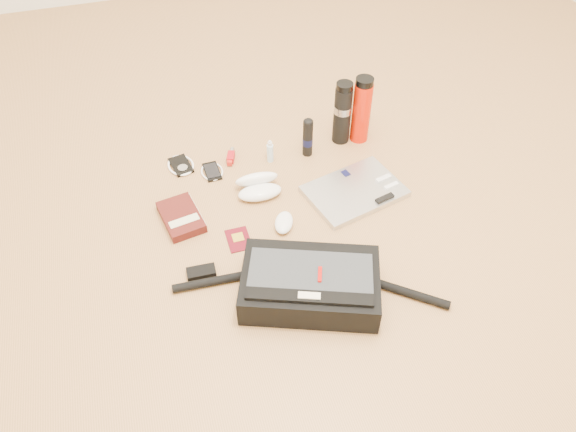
% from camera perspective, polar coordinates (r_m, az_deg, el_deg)
% --- Properties ---
extents(ground, '(4.00, 4.00, 0.00)m').
position_cam_1_polar(ground, '(1.95, 1.52, -1.71)').
color(ground, '#A77745').
rests_on(ground, ground).
extents(messenger_bag, '(0.82, 0.40, 0.12)m').
position_cam_1_polar(messenger_bag, '(1.74, 2.18, -6.94)').
color(messenger_bag, black).
rests_on(messenger_bag, ground).
extents(laptop, '(0.39, 0.31, 0.03)m').
position_cam_1_polar(laptop, '(2.09, 6.82, 2.51)').
color(laptop, '#B8B8BB').
rests_on(laptop, ground).
extents(book, '(0.16, 0.21, 0.04)m').
position_cam_1_polar(book, '(2.01, -10.77, -0.10)').
color(book, '#3F100D').
rests_on(book, ground).
extents(passport, '(0.08, 0.11, 0.01)m').
position_cam_1_polar(passport, '(1.93, -5.05, -2.38)').
color(passport, '#4F0711').
rests_on(passport, ground).
extents(mouse, '(0.10, 0.12, 0.03)m').
position_cam_1_polar(mouse, '(1.95, -0.43, -0.67)').
color(mouse, white).
rests_on(mouse, ground).
extents(sunglasses_case, '(0.17, 0.14, 0.09)m').
position_cam_1_polar(sunglasses_case, '(2.07, -3.04, 3.08)').
color(sunglasses_case, white).
rests_on(sunglasses_case, ground).
extents(ipod, '(0.12, 0.12, 0.01)m').
position_cam_1_polar(ipod, '(2.23, -10.83, 5.07)').
color(ipod, black).
rests_on(ipod, ground).
extents(phone, '(0.09, 0.11, 0.01)m').
position_cam_1_polar(phone, '(2.18, -7.73, 4.52)').
color(phone, black).
rests_on(phone, ground).
extents(inhaler, '(0.05, 0.10, 0.02)m').
position_cam_1_polar(inhaler, '(2.23, -5.82, 6.03)').
color(inhaler, '#9D0C14').
rests_on(inhaler, ground).
extents(spray_bottle, '(0.03, 0.03, 0.10)m').
position_cam_1_polar(spray_bottle, '(2.19, -1.83, 6.50)').
color(spray_bottle, silver).
rests_on(spray_bottle, ground).
extents(aerosol_can, '(0.04, 0.04, 0.17)m').
position_cam_1_polar(aerosol_can, '(2.20, 2.02, 8.01)').
color(aerosol_can, black).
rests_on(aerosol_can, ground).
extents(thermos_black, '(0.08, 0.08, 0.27)m').
position_cam_1_polar(thermos_black, '(2.25, 5.55, 10.42)').
color(thermos_black, black).
rests_on(thermos_black, ground).
extents(thermos_red, '(0.09, 0.09, 0.28)m').
position_cam_1_polar(thermos_red, '(2.26, 7.48, 10.63)').
color(thermos_red, red).
rests_on(thermos_red, ground).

